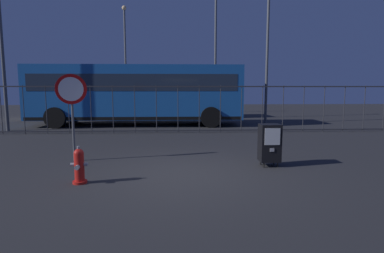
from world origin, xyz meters
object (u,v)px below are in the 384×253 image
(newspaper_box_primary, at_px, (270,143))
(street_light_near_right, at_px, (268,39))
(fire_hydrant, at_px, (79,166))
(street_light_near_left, at_px, (215,48))
(street_light_far_left, at_px, (125,53))
(bus_far, at_px, (116,91))
(street_light_far_right, at_px, (1,36))
(stop_sign, at_px, (72,99))
(bus_near, at_px, (137,92))

(newspaper_box_primary, distance_m, street_light_near_right, 10.20)
(fire_hydrant, xyz_separation_m, street_light_near_right, (6.76, 10.23, 4.06))
(street_light_near_left, bearing_deg, street_light_far_left, 149.18)
(bus_far, relative_size, street_light_near_left, 1.43)
(newspaper_box_primary, height_order, bus_far, bus_far)
(bus_far, height_order, street_light_far_right, street_light_far_right)
(stop_sign, height_order, street_light_far_left, street_light_far_left)
(street_light_near_right, height_order, street_light_far_left, street_light_near_right)
(newspaper_box_primary, xyz_separation_m, street_light_near_right, (2.60, 9.08, 3.84))
(street_light_near_left, relative_size, street_light_far_right, 1.05)
(bus_near, bearing_deg, street_light_far_right, -159.37)
(street_light_far_left, distance_m, street_light_far_right, 9.44)
(street_light_near_left, xyz_separation_m, street_light_far_left, (-5.97, 3.56, 0.10))
(bus_near, height_order, street_light_near_right, street_light_near_right)
(street_light_near_right, bearing_deg, street_light_near_left, 130.78)
(street_light_near_right, relative_size, street_light_far_left, 1.01)
(fire_hydrant, height_order, bus_near, bus_near)
(street_light_near_left, bearing_deg, bus_near, -145.41)
(bus_near, relative_size, street_light_far_right, 1.48)
(stop_sign, bearing_deg, street_light_far_left, 93.41)
(stop_sign, bearing_deg, fire_hydrant, -69.79)
(bus_far, distance_m, street_light_far_left, 3.91)
(street_light_near_left, height_order, street_light_far_right, street_light_near_left)
(street_light_far_right, bearing_deg, stop_sign, -51.49)
(bus_far, height_order, street_light_far_left, street_light_far_left)
(bus_far, bearing_deg, street_light_near_right, -24.87)
(fire_hydrant, distance_m, street_light_far_right, 10.37)
(street_light_far_right, bearing_deg, street_light_near_left, 26.93)
(fire_hydrant, xyz_separation_m, street_light_near_left, (4.39, 12.97, 3.93))
(bus_far, relative_size, street_light_far_right, 1.50)
(fire_hydrant, distance_m, street_light_far_left, 17.09)
(newspaper_box_primary, bearing_deg, street_light_far_right, 144.83)
(newspaper_box_primary, distance_m, stop_sign, 5.04)
(street_light_near_right, bearing_deg, street_light_far_right, -169.48)
(street_light_near_right, bearing_deg, stop_sign, -132.02)
(newspaper_box_primary, xyz_separation_m, street_light_near_left, (0.23, 11.83, 3.71))
(newspaper_box_primary, height_order, street_light_near_left, street_light_near_left)
(fire_hydrant, height_order, street_light_far_left, street_light_far_left)
(stop_sign, relative_size, street_light_far_left, 0.29)
(newspaper_box_primary, relative_size, bus_far, 0.10)
(newspaper_box_primary, height_order, street_light_far_right, street_light_far_right)
(street_light_far_right, bearing_deg, street_light_near_right, 10.52)
(stop_sign, bearing_deg, street_light_near_right, 47.98)
(stop_sign, xyz_separation_m, bus_far, (-1.06, 11.74, 0.11))
(stop_sign, height_order, bus_near, bus_near)
(bus_far, bearing_deg, bus_near, -67.89)
(fire_hydrant, relative_size, newspaper_box_primary, 0.73)
(street_light_near_right, bearing_deg, bus_near, -177.47)
(bus_near, xyz_separation_m, street_light_near_right, (6.79, 0.30, 2.70))
(bus_far, bearing_deg, stop_sign, -87.66)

